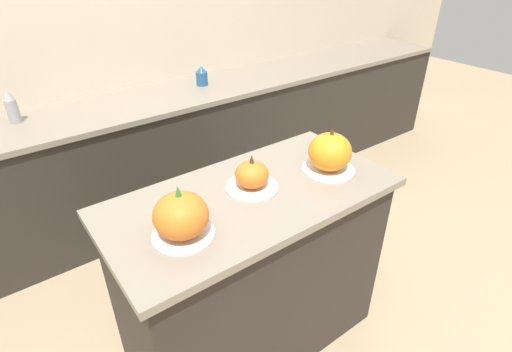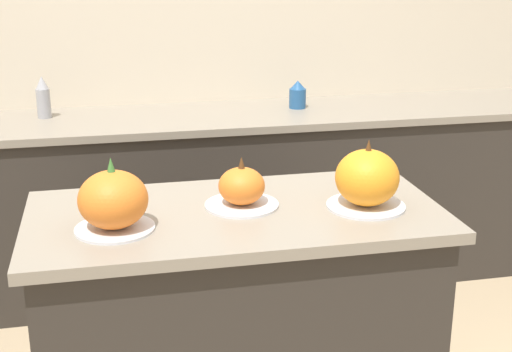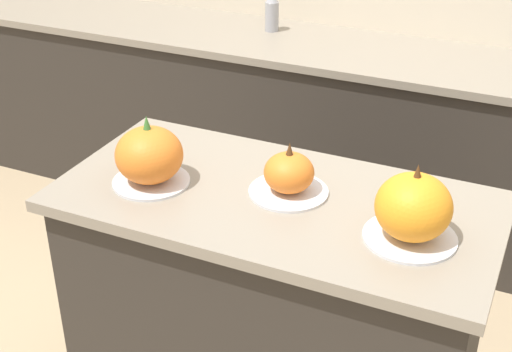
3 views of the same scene
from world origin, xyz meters
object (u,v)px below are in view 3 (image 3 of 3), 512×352
object	(u,v)px
pumpkin_cake_right	(413,209)
bottle_tall	(272,11)
pumpkin_cake_left	(149,156)
pumpkin_cake_center	(289,175)

from	to	relation	value
pumpkin_cake_right	bottle_tall	xyz separation A→B (m)	(-1.04, 1.52, -0.01)
pumpkin_cake_left	pumpkin_cake_right	size ratio (longest dim) A/B	0.94
pumpkin_cake_center	bottle_tall	bearing A→B (deg)	115.20
pumpkin_cake_left	bottle_tall	xyz separation A→B (m)	(-0.29, 1.54, -0.01)
pumpkin_cake_center	pumpkin_cake_right	bearing A→B (deg)	-13.21
pumpkin_cake_center	pumpkin_cake_right	world-z (taller)	pumpkin_cake_right
pumpkin_cake_right	bottle_tall	world-z (taller)	pumpkin_cake_right
pumpkin_cake_center	pumpkin_cake_right	size ratio (longest dim) A/B	0.94
bottle_tall	pumpkin_cake_left	bearing A→B (deg)	-79.35
pumpkin_cake_left	pumpkin_cake_right	world-z (taller)	pumpkin_cake_right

